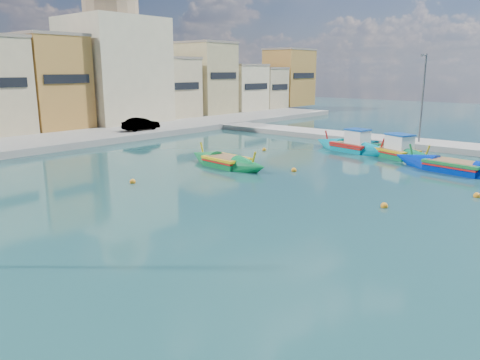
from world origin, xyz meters
TOP-DOWN VIEW (x-y plane):
  - ground at (0.00, 0.00)m, footprint 160.00×160.00m
  - north_quay at (0.00, 32.00)m, footprint 80.00×8.00m
  - north_townhouses at (6.68, 39.36)m, footprint 83.20×7.87m
  - church_block at (10.00, 40.00)m, footprint 10.00×10.00m
  - quay_street_lamp at (17.44, 6.00)m, footprint 1.18×0.16m
  - luzzu_turquoise_cabin at (11.54, 5.75)m, footprint 5.19×9.11m
  - luzzu_blue_cabin at (11.85, 9.45)m, footprint 3.79×8.54m
  - luzzu_cyan_mid at (12.79, 7.11)m, footprint 5.02×8.03m
  - luzzu_green at (0.28, 13.29)m, footprint 2.81×7.90m
  - luzzu_blue_south at (8.81, 0.39)m, footprint 3.64×9.42m
  - mooring_buoys at (2.76, 6.73)m, footprint 21.13×18.15m

SIDE VIEW (x-z plane):
  - ground at x=0.00m, z-range 0.00..0.00m
  - mooring_buoys at x=2.76m, z-range -0.10..0.26m
  - luzzu_cyan_mid at x=12.79m, z-range -0.93..1.43m
  - luzzu_green at x=0.28m, z-range -0.96..1.48m
  - luzzu_blue_south at x=8.81m, z-range -1.05..1.60m
  - north_quay at x=0.00m, z-range 0.00..0.60m
  - luzzu_turquoise_cabin at x=11.54m, z-range -1.10..1.80m
  - luzzu_blue_cabin at x=11.85m, z-range -1.11..1.83m
  - quay_street_lamp at x=17.44m, z-range 0.34..8.34m
  - north_townhouses at x=6.68m, z-range -0.10..10.09m
  - church_block at x=10.00m, z-range -1.14..17.96m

